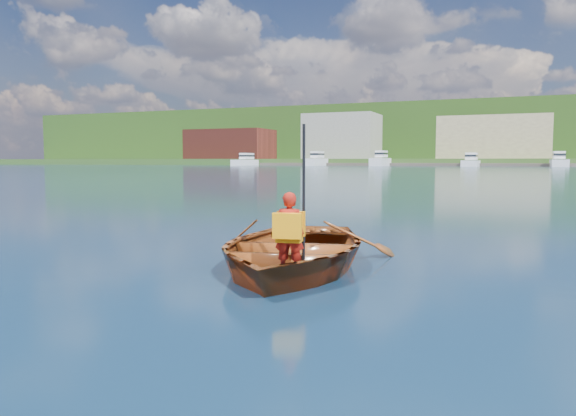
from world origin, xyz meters
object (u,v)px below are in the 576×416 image
object	(u,v)px
child_paddler	(289,231)
dock	(551,165)
rowboat	(291,249)
marina_yachts	(500,161)

from	to	relation	value
child_paddler	dock	size ratio (longest dim) A/B	0.01
dock	rowboat	bearing A→B (deg)	-94.00
child_paddler	marina_yachts	xyz separation A→B (m)	(-1.79, 143.72, 0.75)
rowboat	dock	size ratio (longest dim) A/B	0.03
rowboat	child_paddler	distance (m)	0.98
rowboat	marina_yachts	size ratio (longest dim) A/B	0.03
rowboat	child_paddler	size ratio (longest dim) A/B	2.46
marina_yachts	rowboat	bearing A→B (deg)	-89.41
child_paddler	marina_yachts	distance (m)	143.73
child_paddler	dock	xyz separation A→B (m)	(10.00, 148.38, -0.22)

